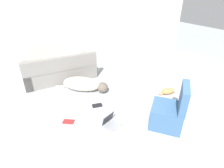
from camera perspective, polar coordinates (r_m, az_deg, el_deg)
name	(u,v)px	position (r m, az deg, el deg)	size (l,w,h in m)	color
ground_plane	(180,139)	(3.54, 21.32, -16.42)	(20.00, 20.00, 0.00)	#999EA3
wall_back	(94,30)	(6.01, -5.76, 17.01)	(7.49, 0.06, 2.41)	beige
couch	(60,71)	(5.41, -16.57, 4.14)	(2.02, 0.93, 0.80)	gray
dog	(84,84)	(4.67, -9.18, -0.11)	(1.25, 1.05, 0.37)	beige
cat	(167,91)	(4.72, 17.66, -2.28)	(0.53, 0.25, 0.16)	#BC7A47
laptop_open	(110,121)	(3.55, -0.65, -12.11)	(0.40, 0.38, 0.23)	gray
book_black	(97,105)	(4.10, -4.88, -6.98)	(0.24, 0.17, 0.02)	black
book_red	(68,122)	(3.75, -14.02, -11.83)	(0.25, 0.22, 0.02)	maroon
side_chair	(169,112)	(3.58, 18.22, -8.82)	(0.84, 0.84, 0.92)	#385B84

